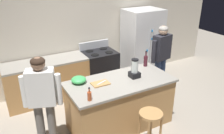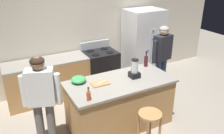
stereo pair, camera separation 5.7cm
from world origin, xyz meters
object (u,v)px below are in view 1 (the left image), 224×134
(kitchen_island, at_px, (120,103))
(refrigerator, at_px, (142,45))
(bottle_wine, at_px, (146,61))
(cutting_board, at_px, (100,83))
(person_by_island_left, at_px, (42,96))
(chef_knife, at_px, (102,83))
(blender_appliance, at_px, (135,70))
(person_by_sink_right, at_px, (161,54))
(bar_stool, at_px, (150,122))
(mixing_bowl, at_px, (79,80))
(stove_range, at_px, (100,69))
(bottle_cooking_sauce, at_px, (89,96))

(kitchen_island, relative_size, refrigerator, 1.05)
(bottle_wine, distance_m, cutting_board, 1.16)
(person_by_island_left, distance_m, chef_knife, 1.00)
(person_by_island_left, height_order, blender_appliance, person_by_island_left)
(chef_knife, bearing_deg, refrigerator, 14.97)
(refrigerator, xyz_separation_m, person_by_sink_right, (-0.13, -0.90, 0.07))
(bar_stool, bearing_deg, mixing_bowl, 123.02)
(refrigerator, xyz_separation_m, person_by_island_left, (-2.87, -1.47, 0.07))
(stove_range, distance_m, person_by_island_left, 2.30)
(refrigerator, bearing_deg, bottle_cooking_sauce, -141.10)
(bottle_wine, xyz_separation_m, cutting_board, (-1.13, -0.26, -0.11))
(person_by_island_left, height_order, cutting_board, person_by_island_left)
(kitchen_island, bearing_deg, refrigerator, 44.31)
(blender_appliance, xyz_separation_m, bottle_cooking_sauce, (-1.02, -0.33, -0.07))
(bottle_wine, bearing_deg, stove_range, 110.10)
(stove_range, relative_size, person_by_island_left, 0.68)
(kitchen_island, bearing_deg, bottle_cooking_sauce, -155.75)
(refrigerator, distance_m, stove_range, 1.28)
(cutting_board, bearing_deg, refrigerator, 37.23)
(cutting_board, height_order, chef_knife, chef_knife)
(blender_appliance, xyz_separation_m, cutting_board, (-0.65, 0.06, -0.14))
(person_by_sink_right, bearing_deg, person_by_island_left, -168.31)
(person_by_island_left, xyz_separation_m, blender_appliance, (1.63, -0.03, 0.09))
(bar_stool, height_order, blender_appliance, blender_appliance)
(person_by_island_left, distance_m, mixing_bowl, 0.72)
(kitchen_island, distance_m, bar_stool, 0.83)
(person_by_sink_right, relative_size, bar_stool, 2.22)
(kitchen_island, bearing_deg, mixing_bowl, 156.98)
(bottle_wine, bearing_deg, bar_stool, -122.21)
(stove_range, relative_size, mixing_bowl, 4.22)
(kitchen_island, relative_size, bar_stool, 2.62)
(bar_stool, relative_size, bottle_wine, 2.28)
(chef_knife, bearing_deg, blender_appliance, -27.68)
(kitchen_island, bearing_deg, bottle_wine, 22.64)
(refrigerator, distance_m, bottle_cooking_sauce, 2.91)
(person_by_island_left, distance_m, bottle_wine, 2.13)
(bar_stool, relative_size, mixing_bowl, 2.79)
(person_by_sink_right, height_order, bottle_cooking_sauce, person_by_sink_right)
(cutting_board, bearing_deg, blender_appliance, -4.96)
(kitchen_island, relative_size, bottle_wine, 5.96)
(refrigerator, bearing_deg, mixing_bowl, -150.98)
(bottle_cooking_sauce, height_order, chef_knife, bottle_cooking_sauce)
(stove_range, xyz_separation_m, bottle_cooking_sauce, (-1.06, -1.85, 0.52))
(kitchen_island, bearing_deg, person_by_sink_right, 23.05)
(stove_range, xyz_separation_m, person_by_island_left, (-1.67, -1.49, 0.50))
(person_by_sink_right, bearing_deg, chef_knife, -162.89)
(refrigerator, distance_m, person_by_island_left, 3.23)
(stove_range, relative_size, chef_knife, 4.94)
(blender_appliance, distance_m, bottle_wine, 0.57)
(cutting_board, bearing_deg, person_by_island_left, -178.17)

